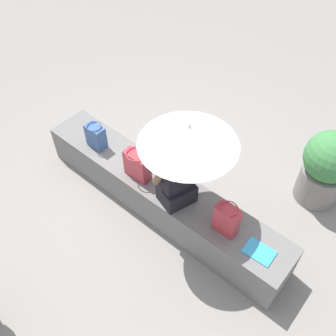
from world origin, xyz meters
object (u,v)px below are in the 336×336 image
at_px(handbag_black, 137,165).
at_px(tote_bag_canvas, 227,219).
at_px(shoulder_bag_spare, 96,136).
at_px(planter_far, 327,167).
at_px(magazine, 259,252).
at_px(parasol, 189,135).
at_px(person_seated, 177,174).

relative_size(handbag_black, tote_bag_canvas, 0.99).
xyz_separation_m(shoulder_bag_spare, planter_far, (-2.22, -1.41, -0.11)).
bearing_deg(shoulder_bag_spare, tote_bag_canvas, -179.52).
xyz_separation_m(tote_bag_canvas, planter_far, (-0.40, -1.40, -0.13)).
bearing_deg(magazine, tote_bag_canvas, -2.06).
relative_size(parasol, tote_bag_canvas, 3.02).
bearing_deg(person_seated, handbag_black, 2.75).
distance_m(person_seated, magazine, 1.06).
distance_m(person_seated, handbag_black, 0.57).
bearing_deg(person_seated, shoulder_bag_spare, -0.15).
bearing_deg(shoulder_bag_spare, handbag_black, 177.64).
relative_size(parasol, planter_far, 1.10).
distance_m(parasol, tote_bag_canvas, 0.91).
height_order(tote_bag_canvas, magazine, tote_bag_canvas).
distance_m(tote_bag_canvas, magazine, 0.42).
height_order(parasol, planter_far, parasol).
height_order(handbag_black, magazine, handbag_black).
bearing_deg(person_seated, parasol, -155.95).
bearing_deg(person_seated, tote_bag_canvas, -178.22).
bearing_deg(tote_bag_canvas, shoulder_bag_spare, 0.48).
relative_size(person_seated, parasol, 0.85).
xyz_separation_m(parasol, magazine, (-0.90, 0.01, -0.92)).
relative_size(handbag_black, magazine, 1.24).
distance_m(tote_bag_canvas, shoulder_bag_spare, 1.82).
relative_size(person_seated, tote_bag_canvas, 2.56).
bearing_deg(shoulder_bag_spare, magazine, -179.47).
height_order(shoulder_bag_spare, magazine, shoulder_bag_spare).
bearing_deg(parasol, magazine, 179.07).
xyz_separation_m(person_seated, planter_far, (-1.00, -1.41, -0.35)).
distance_m(parasol, planter_far, 1.87).
relative_size(parasol, magazine, 3.79).
xyz_separation_m(parasol, handbag_black, (0.62, 0.06, -0.76)).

